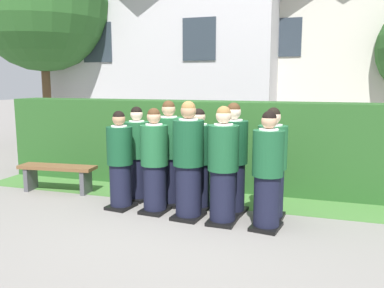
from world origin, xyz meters
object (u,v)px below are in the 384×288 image
at_px(student_rear_row_1, 169,155).
at_px(student_rear_row_3, 233,161).
at_px(student_front_row_2, 188,163).
at_px(student_rear_row_0, 137,156).
at_px(student_rear_row_4, 272,167).
at_px(student_front_row_3, 223,168).
at_px(student_front_row_4, 268,174).
at_px(student_front_row_0, 120,163).
at_px(student_front_row_1, 155,163).
at_px(wooden_bench, 57,173).
at_px(student_rear_row_2, 199,162).

relative_size(student_rear_row_1, student_rear_row_3, 1.01).
relative_size(student_front_row_2, student_rear_row_0, 1.09).
height_order(student_rear_row_1, student_rear_row_3, student_rear_row_1).
relative_size(student_front_row_2, student_rear_row_4, 1.05).
xyz_separation_m(student_front_row_3, student_rear_row_0, (-1.61, 0.66, -0.04)).
xyz_separation_m(student_front_row_2, student_rear_row_1, (-0.51, 0.54, -0.01)).
bearing_deg(student_front_row_4, student_front_row_0, 175.12).
distance_m(student_front_row_0, student_front_row_1, 0.58).
xyz_separation_m(student_front_row_0, wooden_bench, (-1.52, 0.48, -0.38)).
bearing_deg(student_front_row_1, student_rear_row_3, 16.11).
height_order(student_front_row_0, student_rear_row_4, student_rear_row_4).
bearing_deg(student_rear_row_3, student_front_row_4, -41.24).
xyz_separation_m(student_rear_row_2, student_rear_row_3, (0.54, -0.04, 0.05)).
distance_m(student_front_row_1, student_front_row_3, 1.10).
bearing_deg(student_rear_row_2, student_rear_row_4, -6.15).
height_order(student_front_row_2, student_rear_row_1, student_front_row_2).
height_order(student_front_row_3, student_rear_row_0, student_front_row_3).
xyz_separation_m(student_front_row_0, student_rear_row_2, (1.16, 0.35, 0.02)).
height_order(student_front_row_0, student_rear_row_3, student_rear_row_3).
distance_m(student_front_row_1, wooden_bench, 2.20).
bearing_deg(student_rear_row_0, student_front_row_0, -96.51).
distance_m(student_front_row_2, student_rear_row_2, 0.47).
bearing_deg(student_rear_row_4, student_rear_row_3, 172.38).
bearing_deg(student_rear_row_4, student_rear_row_0, 173.17).
bearing_deg(student_front_row_0, student_rear_row_3, 10.30).
bearing_deg(student_rear_row_1, student_front_row_4, -20.89).
bearing_deg(student_rear_row_4, student_rear_row_2, 173.85).
distance_m(student_rear_row_0, student_rear_row_4, 2.25).
xyz_separation_m(student_rear_row_0, student_rear_row_4, (2.23, -0.27, 0.02)).
bearing_deg(student_front_row_2, wooden_bench, 167.50).
bearing_deg(student_front_row_2, student_rear_row_2, 88.42).
xyz_separation_m(student_front_row_4, student_rear_row_4, (0.01, 0.43, 0.01)).
height_order(student_rear_row_1, student_rear_row_2, student_rear_row_1).
height_order(student_front_row_1, student_rear_row_2, student_front_row_1).
relative_size(student_front_row_3, student_rear_row_1, 0.98).
bearing_deg(student_rear_row_2, student_front_row_0, -163.08).
relative_size(student_rear_row_4, wooden_bench, 1.13).
height_order(student_front_row_2, student_front_row_3, student_front_row_2).
xyz_separation_m(student_front_row_2, wooden_bench, (-2.67, 0.59, -0.46)).
bearing_deg(student_front_row_0, student_front_row_2, -5.37).
distance_m(student_front_row_3, wooden_bench, 3.28).
bearing_deg(wooden_bench, student_front_row_2, -12.50).
relative_size(student_front_row_1, student_rear_row_1, 0.95).
height_order(student_front_row_3, student_front_row_4, student_front_row_3).
relative_size(student_front_row_4, student_rear_row_1, 0.95).
bearing_deg(student_rear_row_3, wooden_bench, 176.92).
relative_size(student_front_row_1, student_rear_row_3, 0.95).
distance_m(student_rear_row_0, student_rear_row_2, 1.12).
xyz_separation_m(student_front_row_3, student_rear_row_1, (-1.03, 0.59, 0.02)).
xyz_separation_m(student_rear_row_2, student_rear_row_4, (1.13, -0.12, 0.02)).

